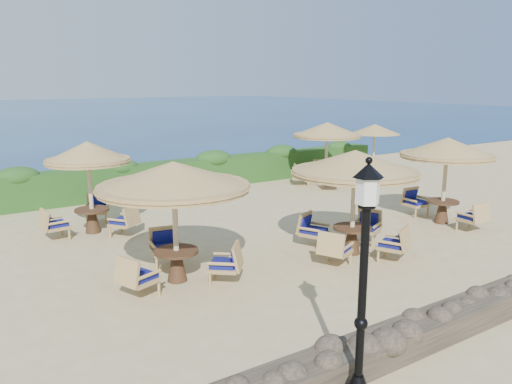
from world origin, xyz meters
name	(u,v)px	position (x,y,z in m)	size (l,w,h in m)	color
ground	(313,229)	(0.00, 0.00, 0.00)	(120.00, 120.00, 0.00)	tan
sea	(6,113)	(0.00, 70.00, 0.00)	(160.00, 160.00, 0.00)	navy
hedge	(203,173)	(0.00, 7.20, 0.60)	(18.00, 0.90, 1.20)	#1B4115
lamp_post	(362,298)	(-4.80, -6.80, 1.55)	(0.44, 0.44, 3.31)	black
extra_parasol	(375,129)	(7.80, 5.20, 2.17)	(2.30, 2.30, 2.41)	beige
cafe_set_0	(174,192)	(-5.06, -1.49, 2.00)	(3.28, 3.28, 2.65)	beige
cafe_set_1	(354,180)	(-0.59, -2.24, 1.91)	(3.16, 3.16, 2.65)	beige
cafe_set_2	(446,159)	(3.75, -1.66, 2.01)	(2.78, 2.83, 2.65)	beige
cafe_set_3	(89,172)	(-5.61, 3.19, 1.79)	(2.62, 2.75, 2.65)	beige
cafe_set_4	(327,142)	(4.57, 4.78, 1.83)	(2.84, 2.84, 2.65)	beige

